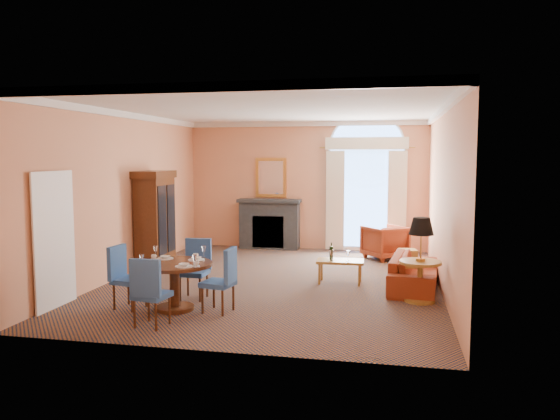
% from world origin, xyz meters
% --- Properties ---
extents(ground, '(7.50, 7.50, 0.00)m').
position_xyz_m(ground, '(0.00, 0.00, 0.00)').
color(ground, '#13233D').
rests_on(ground, ground).
extents(room_envelope, '(6.04, 7.52, 3.45)m').
position_xyz_m(room_envelope, '(-0.03, 0.67, 2.51)').
color(room_envelope, '#E89A6E').
rests_on(room_envelope, ground).
extents(armoire, '(0.59, 1.04, 2.04)m').
position_xyz_m(armoire, '(-2.72, 0.72, 0.98)').
color(armoire, '#3B1D0D').
rests_on(armoire, ground).
extents(dining_table, '(1.16, 1.16, 0.93)m').
position_xyz_m(dining_table, '(-1.09, -2.16, 0.55)').
color(dining_table, '#3B1D0D').
rests_on(dining_table, ground).
extents(dining_chair_north, '(0.45, 0.47, 0.98)m').
position_xyz_m(dining_chair_north, '(-1.03, -1.39, 0.56)').
color(dining_chair_north, '#28559E').
rests_on(dining_chair_north, ground).
extents(dining_chair_south, '(0.50, 0.50, 0.98)m').
position_xyz_m(dining_chair_south, '(-1.08, -3.08, 0.56)').
color(dining_chair_south, '#28559E').
rests_on(dining_chair_south, ground).
extents(dining_chair_east, '(0.51, 0.51, 0.98)m').
position_xyz_m(dining_chair_east, '(-0.32, -2.13, 0.56)').
color(dining_chair_east, '#28559E').
rests_on(dining_chair_east, ground).
extents(dining_chair_west, '(0.51, 0.51, 0.98)m').
position_xyz_m(dining_chair_west, '(-1.90, -2.23, 0.56)').
color(dining_chair_west, '#28559E').
rests_on(dining_chair_west, ground).
extents(sofa, '(0.98, 2.06, 0.58)m').
position_xyz_m(sofa, '(2.55, 0.00, 0.29)').
color(sofa, '#94361B').
rests_on(sofa, ground).
extents(armchair, '(1.17, 1.17, 0.77)m').
position_xyz_m(armchair, '(1.99, 2.73, 0.38)').
color(armchair, '#94361B').
rests_on(armchair, ground).
extents(coffee_table, '(0.88, 0.52, 0.76)m').
position_xyz_m(coffee_table, '(1.21, 0.10, 0.41)').
color(coffee_table, '#AB7C33').
rests_on(coffee_table, ground).
extents(side_table, '(0.67, 0.67, 1.34)m').
position_xyz_m(side_table, '(2.60, -0.92, 0.85)').
color(side_table, '#AB7C33').
rests_on(side_table, ground).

